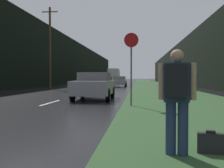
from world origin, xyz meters
The scene contains 14 objects.
grass_verge centered at (6.49, 40.00, 0.01)m, with size 6.00×240.00×0.02m, color #33562D.
lane_stripe_c centered at (0.00, 12.58, 0.00)m, with size 0.12×3.00×0.01m, color silver.
lane_stripe_d centered at (0.00, 19.58, 0.00)m, with size 0.12×3.00×0.01m, color silver.
lane_stripe_e centered at (0.00, 26.58, 0.00)m, with size 0.12×3.00×0.01m, color silver.
treeline_far_side centered at (-9.49, 50.00, 4.37)m, with size 2.00×140.00×8.75m, color black.
treeline_near_side centered at (12.49, 50.00, 3.74)m, with size 2.00×140.00×7.48m, color black.
utility_pole_far centered at (-5.63, 30.15, 4.66)m, with size 1.80×0.24×9.06m.
stop_sign centered at (3.90, 11.33, 1.83)m, with size 0.61×0.07×3.10m.
hitchhiker_with_backpack centered at (4.77, 3.78, 0.95)m, with size 0.56×0.46×1.64m.
suitcase centered at (5.32, 3.96, 0.17)m, with size 0.42×0.22×0.38m.
car_passing_near centered at (1.74, 14.98, 0.76)m, with size 2.03×4.31×1.50m.
car_passing_far centered at (1.74, 36.66, 0.70)m, with size 1.87×4.37×1.39m.
car_oncoming centered at (-1.74, 55.41, 0.67)m, with size 1.90×4.66×1.33m.
delivery_truck centered at (-1.74, 69.29, 1.80)m, with size 2.62×8.18×3.39m.
Camera 1 is at (4.18, -0.55, 1.21)m, focal length 45.00 mm.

